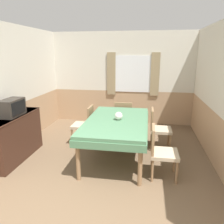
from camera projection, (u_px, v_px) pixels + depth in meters
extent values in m
cube|color=silver|center=(122.00, 62.00, 6.15)|extent=(4.41, 0.05, 1.65)
cube|color=tan|center=(122.00, 107.00, 6.49)|extent=(4.41, 0.05, 0.95)
cube|color=white|center=(133.00, 74.00, 6.15)|extent=(1.09, 0.01, 1.02)
cube|color=#998460|center=(111.00, 74.00, 6.23)|extent=(0.24, 0.03, 1.19)
cube|color=#998460|center=(155.00, 74.00, 6.04)|extent=(0.24, 0.03, 1.19)
cube|color=silver|center=(7.00, 66.00, 4.33)|extent=(0.05, 4.85, 1.65)
cube|color=tan|center=(15.00, 128.00, 4.67)|extent=(0.05, 4.85, 0.95)
cube|color=tan|center=(216.00, 139.00, 4.03)|extent=(0.05, 4.85, 0.95)
cube|color=#4C7A56|center=(117.00, 121.00, 4.20)|extent=(1.15, 1.99, 0.06)
cube|color=#4C7A56|center=(117.00, 126.00, 4.22)|extent=(1.18, 2.02, 0.12)
cylinder|color=#93704C|center=(78.00, 160.00, 3.51)|extent=(0.07, 0.07, 0.72)
cylinder|color=#93704C|center=(140.00, 165.00, 3.35)|extent=(0.07, 0.07, 0.72)
cylinder|color=#93704C|center=(102.00, 124.00, 5.25)|extent=(0.07, 0.07, 0.72)
cylinder|color=#93704C|center=(143.00, 126.00, 5.09)|extent=(0.07, 0.07, 0.72)
cylinder|color=#93704C|center=(72.00, 137.00, 4.89)|extent=(0.04, 0.04, 0.39)
cylinder|color=#93704C|center=(77.00, 131.00, 5.25)|extent=(0.04, 0.04, 0.39)
cylinder|color=#93704C|center=(88.00, 138.00, 4.83)|extent=(0.04, 0.04, 0.39)
cylinder|color=#93704C|center=(93.00, 132.00, 5.19)|extent=(0.04, 0.04, 0.39)
cube|color=tan|center=(82.00, 126.00, 4.98)|extent=(0.44, 0.44, 0.06)
cube|color=#93704C|center=(90.00, 116.00, 4.88)|extent=(0.04, 0.42, 0.43)
cylinder|color=#93704C|center=(169.00, 137.00, 4.91)|extent=(0.04, 0.04, 0.39)
cylinder|color=#93704C|center=(170.00, 144.00, 4.55)|extent=(0.04, 0.04, 0.39)
cylinder|color=#93704C|center=(151.00, 136.00, 4.97)|extent=(0.04, 0.04, 0.39)
cylinder|color=#93704C|center=(152.00, 142.00, 4.61)|extent=(0.04, 0.04, 0.39)
cube|color=tan|center=(161.00, 130.00, 4.70)|extent=(0.44, 0.44, 0.06)
cube|color=#93704C|center=(152.00, 119.00, 4.67)|extent=(0.04, 0.42, 0.43)
cylinder|color=#93704C|center=(118.00, 124.00, 5.79)|extent=(0.04, 0.04, 0.39)
cylinder|color=#93704C|center=(132.00, 125.00, 5.73)|extent=(0.04, 0.04, 0.39)
cylinder|color=#93704C|center=(115.00, 129.00, 5.43)|extent=(0.04, 0.04, 0.39)
cylinder|color=#93704C|center=(131.00, 130.00, 5.37)|extent=(0.04, 0.04, 0.39)
cube|color=tan|center=(124.00, 118.00, 5.52)|extent=(0.44, 0.44, 0.06)
cube|color=#93704C|center=(123.00, 111.00, 5.26)|extent=(0.42, 0.04, 0.43)
cylinder|color=#93704C|center=(174.00, 161.00, 3.80)|extent=(0.04, 0.04, 0.39)
cylinder|color=#93704C|center=(177.00, 173.00, 3.44)|extent=(0.04, 0.04, 0.39)
cylinder|color=#93704C|center=(152.00, 160.00, 3.86)|extent=(0.04, 0.04, 0.39)
cylinder|color=#93704C|center=(152.00, 171.00, 3.50)|extent=(0.04, 0.04, 0.39)
cube|color=tan|center=(164.00, 154.00, 3.59)|extent=(0.44, 0.44, 0.06)
cube|color=#93704C|center=(153.00, 139.00, 3.56)|extent=(0.04, 0.42, 0.43)
cube|color=#3D2319|center=(14.00, 137.00, 4.22)|extent=(0.44, 1.34, 0.88)
cube|color=#4C2C1F|center=(11.00, 116.00, 4.10)|extent=(0.46, 1.36, 0.02)
cube|color=#2D2823|center=(12.00, 108.00, 4.04)|extent=(0.28, 0.51, 0.32)
cube|color=black|center=(19.00, 108.00, 4.02)|extent=(0.01, 0.42, 0.24)
sphere|color=silver|center=(119.00, 116.00, 4.17)|extent=(0.15, 0.15, 0.15)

